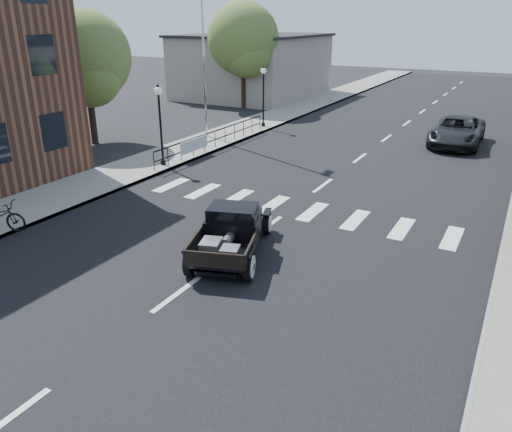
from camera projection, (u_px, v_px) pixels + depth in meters
The scene contains 14 objects.
ground at pixel (237, 250), 15.16m from camera, with size 120.00×120.00×0.00m, color black.
road at pixel (377, 146), 27.36m from camera, with size 14.00×80.00×0.02m, color black.
road_markings at pixel (347, 168), 23.30m from camera, with size 12.00×60.00×0.06m, color silver, non-canonical shape.
sidewalk_left at pixel (243, 129), 31.13m from camera, with size 3.00×80.00×0.15m, color gray.
low_building_left at pixel (253, 67), 43.71m from camera, with size 10.00×12.00×5.00m, color #A29888.
railing at pixel (215, 138), 26.31m from camera, with size 0.08×10.00×1.00m, color black, non-canonical shape.
banner at pixel (194, 150), 24.72m from camera, with size 0.04×2.20×0.60m, color silver, non-canonical shape.
lamp_post_b at pixel (161, 125), 22.69m from camera, with size 0.36×0.36×3.69m, color black, non-canonical shape.
lamp_post_c at pixel (263, 97), 30.83m from camera, with size 0.36×0.36×3.69m, color black, non-canonical shape.
flagpole at pixel (203, 24), 26.72m from camera, with size 0.12×0.12×12.12m, color silver.
big_tree_near at pixel (88, 78), 26.60m from camera, with size 4.80×4.80×7.06m, color #4F672C, non-canonical shape.
big_tree_far at pixel (243, 56), 37.20m from camera, with size 5.27×5.27×7.74m, color #4F672C, non-canonical shape.
hotrod_pickup at pixel (232, 231), 14.64m from camera, with size 1.99×4.27×1.48m, color black, non-canonical shape.
second_car at pixel (457, 131), 27.23m from camera, with size 2.53×5.48×1.52m, color black.
Camera 1 is at (7.08, -11.73, 6.59)m, focal length 35.00 mm.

